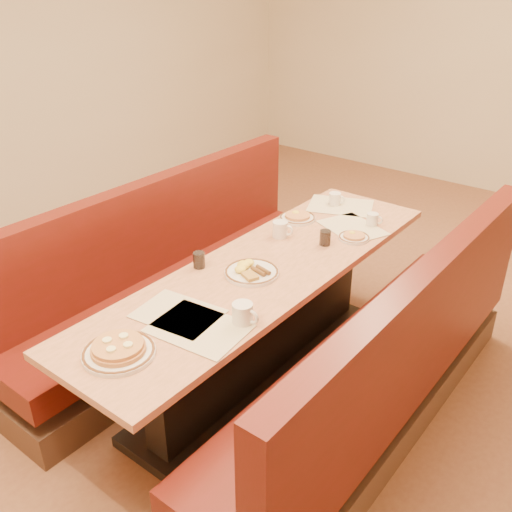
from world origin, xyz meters
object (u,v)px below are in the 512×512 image
Objects in this scene: booth_left at (175,286)px; coffee_mug_a at (243,313)px; coffee_mug_c at (373,219)px; soda_tumbler_mid at (325,238)px; booth_right at (380,377)px; coffee_mug_b at (281,229)px; coffee_mug_d at (335,199)px; soda_tumbler_near at (199,260)px; diner_table at (265,324)px; eggs_plate at (251,271)px; pancake_plate at (119,350)px.

booth_left is 18.34× the size of coffee_mug_a.
coffee_mug_c is 1.13× the size of soda_tumbler_mid.
coffee_mug_c is at bearing 122.25° from booth_right.
coffee_mug_b is (0.57, 0.35, 0.44)m from booth_left.
coffee_mug_a is at bearing -81.06° from coffee_mug_b.
coffee_mug_a is 1.55m from coffee_mug_d.
booth_right is 1.09m from coffee_mug_c.
soda_tumbler_near is 0.76m from soda_tumbler_mid.
coffee_mug_b is at bearing -164.74° from soda_tumbler_mid.
soda_tumbler_near reaches higher than coffee_mug_c.
booth_left is at bearing 153.07° from soda_tumbler_near.
soda_tumbler_mid is at bearing 75.76° from diner_table.
booth_right is at bearing -38.32° from coffee_mug_b.
coffee_mug_a is 0.95m from coffee_mug_b.
coffee_mug_b is 0.64m from coffee_mug_d.
soda_tumbler_mid is at bearing 77.59° from eggs_plate.
booth_right is 22.26× the size of coffee_mug_d.
booth_left reaches higher than pancake_plate.
booth_right is 1.12m from soda_tumbler_near.
diner_table is at bearing 39.37° from soda_tumbler_near.
diner_table is 22.26× the size of coffee_mug_d.
pancake_plate is 2.27× the size of coffee_mug_a.
booth_right is 28.14× the size of soda_tumbler_near.
coffee_mug_a is (0.25, -0.50, 0.43)m from diner_table.
booth_right is at bearing 0.00° from diner_table.
booth_right is at bearing 12.79° from soda_tumbler_near.
coffee_mug_c reaches higher than pancake_plate.
soda_tumbler_mid is at bearing -118.56° from coffee_mug_c.
booth_left is at bearing -136.44° from coffee_mug_d.
pancake_plate is 2.43× the size of coffee_mug_b.
booth_left is 28.14× the size of soda_tumbler_near.
coffee_mug_c is at bearing 78.18° from soda_tumbler_mid.
eggs_plate is 0.29m from soda_tumbler_near.
soda_tumbler_mid is at bearing -80.82° from coffee_mug_d.
coffee_mug_a is at bearing -63.45° from diner_table.
booth_left reaches higher than soda_tumbler_near.
coffee_mug_c is (0.21, 0.97, 0.02)m from eggs_plate.
coffee_mug_d is at bearing 97.77° from eggs_plate.
pancake_plate is 3.49× the size of soda_tumbler_near.
booth_left is (-0.73, 0.00, -0.01)m from diner_table.
coffee_mug_a reaches higher than soda_tumbler_near.
soda_tumbler_mid is (-0.09, -0.42, 0.00)m from coffee_mug_c.
soda_tumbler_near is (-0.27, -0.11, 0.03)m from eggs_plate.
soda_tumbler_near is 0.99× the size of soda_tumbler_mid.
pancake_plate is at bearing -100.51° from coffee_mug_b.
booth_right is (1.46, 0.00, 0.00)m from booth_left.
booth_left is 19.63× the size of coffee_mug_b.
coffee_mug_d is (-0.16, 0.99, 0.42)m from diner_table.
eggs_plate is at bearing -89.26° from coffee_mug_b.
coffee_mug_a is 1.51× the size of soda_tumbler_mid.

